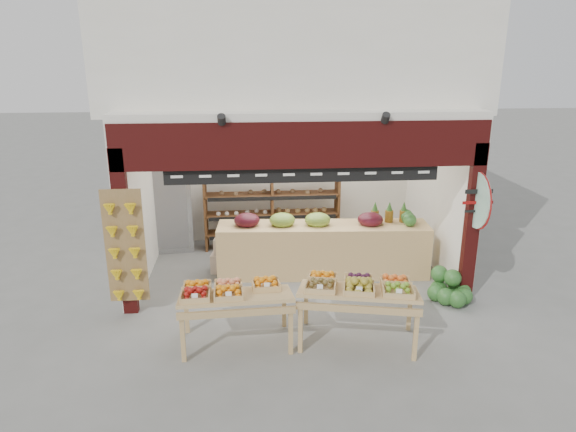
# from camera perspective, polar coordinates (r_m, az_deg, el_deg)

# --- Properties ---
(ground) EXTENTS (60.00, 60.00, 0.00)m
(ground) POSITION_cam_1_polar(r_m,az_deg,el_deg) (9.52, 0.87, -6.94)
(ground) COLOR slate
(ground) RESTS_ON ground
(shop_structure) EXTENTS (6.36, 5.12, 5.40)m
(shop_structure) POSITION_cam_1_polar(r_m,az_deg,el_deg) (10.28, 0.03, 17.39)
(shop_structure) COLOR white
(shop_structure) RESTS_ON ground
(banana_board) EXTENTS (0.60, 0.15, 1.80)m
(banana_board) POSITION_cam_1_polar(r_m,az_deg,el_deg) (8.18, -17.66, -3.55)
(banana_board) COLOR olive
(banana_board) RESTS_ON ground
(gift_sign) EXTENTS (0.04, 0.93, 0.92)m
(gift_sign) POSITION_cam_1_polar(r_m,az_deg,el_deg) (8.60, 20.29, 1.65)
(gift_sign) COLOR #B3E1C3
(gift_sign) RESTS_ON ground
(back_shelving) EXTENTS (2.82, 0.46, 1.76)m
(back_shelving) POSITION_cam_1_polar(r_m,az_deg,el_deg) (10.72, -1.80, 2.14)
(back_shelving) COLOR brown
(back_shelving) RESTS_ON ground
(refrigerator) EXTENTS (0.84, 0.84, 1.97)m
(refrigerator) POSITION_cam_1_polar(r_m,az_deg,el_deg) (10.96, -12.67, 1.40)
(refrigerator) COLOR #B5B7BD
(refrigerator) RESTS_ON ground
(cardboard_stack) EXTENTS (1.03, 0.75, 0.67)m
(cardboard_stack) POSITION_cam_1_polar(r_m,az_deg,el_deg) (9.78, -5.74, -4.79)
(cardboard_stack) COLOR silver
(cardboard_stack) RESTS_ON ground
(mid_counter) EXTENTS (3.90, 1.00, 1.19)m
(mid_counter) POSITION_cam_1_polar(r_m,az_deg,el_deg) (9.54, 3.78, -3.50)
(mid_counter) COLOR tan
(mid_counter) RESTS_ON ground
(display_table_left) EXTENTS (1.60, 0.93, 1.00)m
(display_table_left) POSITION_cam_1_polar(r_m,az_deg,el_deg) (7.25, -6.69, -8.49)
(display_table_left) COLOR tan
(display_table_left) RESTS_ON ground
(display_table_right) EXTENTS (1.82, 1.26, 1.05)m
(display_table_right) POSITION_cam_1_polar(r_m,az_deg,el_deg) (7.29, 7.86, -7.90)
(display_table_right) COLOR tan
(display_table_right) RESTS_ON ground
(watermelon_pile) EXTENTS (0.76, 0.73, 0.55)m
(watermelon_pile) POSITION_cam_1_polar(r_m,az_deg,el_deg) (9.05, 17.57, -7.77)
(watermelon_pile) COLOR #1B511E
(watermelon_pile) RESTS_ON ground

